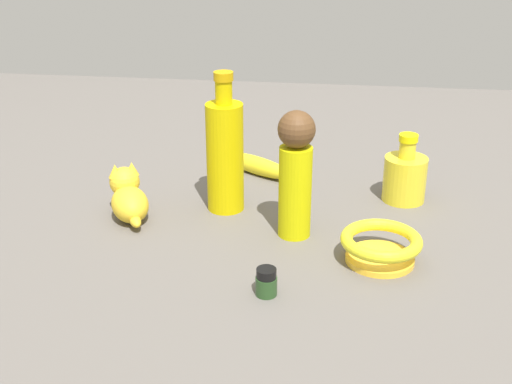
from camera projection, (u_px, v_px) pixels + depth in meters
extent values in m
plane|color=#5B5651|center=(256.00, 221.00, 1.26)|extent=(2.00, 2.00, 0.00)
ellipsoid|color=yellow|center=(257.00, 165.00, 1.46)|extent=(0.14, 0.18, 0.04)
cylinder|color=#C4BE07|center=(295.00, 192.00, 1.18)|extent=(0.08, 0.08, 0.17)
sphere|color=brown|center=(297.00, 129.00, 1.13)|extent=(0.06, 0.06, 0.06)
ellipsoid|color=gold|center=(130.00, 204.00, 1.25)|extent=(0.12, 0.11, 0.06)
sphere|color=gold|center=(125.00, 182.00, 1.28)|extent=(0.06, 0.06, 0.06)
cone|color=gold|center=(115.00, 171.00, 1.26)|extent=(0.03, 0.03, 0.03)
cone|color=gold|center=(132.00, 169.00, 1.27)|extent=(0.03, 0.03, 0.03)
ellipsoid|color=gold|center=(135.00, 221.00, 1.22)|extent=(0.05, 0.04, 0.02)
cylinder|color=yellow|center=(380.00, 259.00, 1.12)|extent=(0.11, 0.11, 0.01)
torus|color=yellow|center=(381.00, 240.00, 1.10)|extent=(0.13, 0.13, 0.02)
cylinder|color=yellow|center=(405.00, 179.00, 1.33)|extent=(0.08, 0.08, 0.09)
cylinder|color=yellow|center=(407.00, 149.00, 1.30)|extent=(0.03, 0.03, 0.03)
cylinder|color=yellow|center=(409.00, 138.00, 1.29)|extent=(0.04, 0.04, 0.01)
cylinder|color=#CBB204|center=(225.00, 158.00, 1.27)|extent=(0.07, 0.07, 0.21)
cylinder|color=#CBB204|center=(224.00, 92.00, 1.22)|extent=(0.03, 0.03, 0.04)
cylinder|color=#C39309|center=(223.00, 76.00, 1.20)|extent=(0.04, 0.04, 0.02)
cylinder|color=#24431E|center=(266.00, 286.00, 1.02)|extent=(0.03, 0.03, 0.03)
cylinder|color=gold|center=(266.00, 278.00, 1.02)|extent=(0.03, 0.03, 0.00)
cylinder|color=black|center=(266.00, 273.00, 1.01)|extent=(0.03, 0.03, 0.01)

